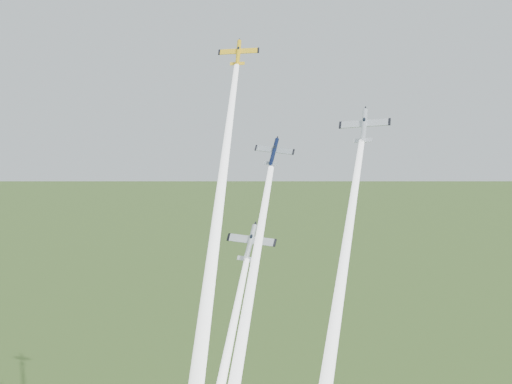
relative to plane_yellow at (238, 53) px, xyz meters
name	(u,v)px	position (x,y,z in m)	size (l,w,h in m)	color
plane_yellow	(238,53)	(0.00, 0.00, 0.00)	(7.70, 7.63, 1.21)	yellow
smoke_trail_yellow	(214,246)	(7.49, -24.23, -31.09)	(2.49, 2.49, 73.85)	white
plane_navy	(274,152)	(11.16, -9.52, -17.51)	(6.79, 6.73, 1.06)	black
smoke_trail_navy	(235,380)	(15.53, -33.47, -47.36)	(2.49, 2.49, 70.65)	white
plane_silver_right	(364,126)	(24.58, -2.23, -13.18)	(8.74, 8.68, 1.37)	silver
smoke_trail_silver_right	(334,331)	(26.88, -25.13, -41.40)	(2.49, 2.49, 66.43)	white
plane_silver_low	(250,243)	(7.80, -11.66, -32.91)	(8.66, 8.59, 1.36)	#AEB6BC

